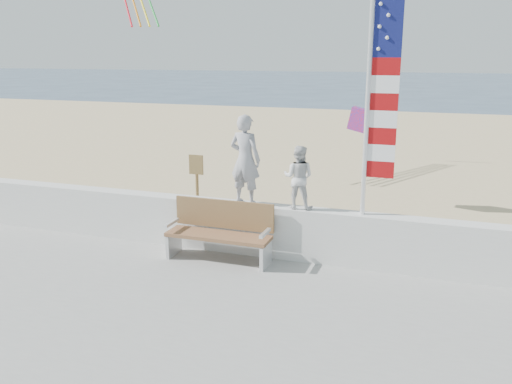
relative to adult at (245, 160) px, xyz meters
The scene contains 9 objects.
ground 2.73m from the adult, 88.10° to the right, with size 220.00×220.00×0.00m, color #2F455E.
sand 7.23m from the adult, 89.46° to the left, with size 90.00×40.00×0.08m, color #C7B184.
seawall 1.23m from the adult, ahead, with size 30.00×0.35×0.90m, color silver.
adult is the anchor object (origin of this frame).
child 0.98m from the adult, ahead, with size 0.52×0.40×1.07m, color silver.
bench 1.28m from the adult, 122.42° to the right, with size 1.80×0.57×1.00m.
flag 2.44m from the adult, ahead, with size 0.50×0.08×3.50m.
parafoil_kite 4.31m from the adult, 68.30° to the left, with size 1.04×0.38×0.70m.
sign 2.58m from the adult, 135.77° to the left, with size 0.32×0.07×1.46m.
Camera 1 is at (3.10, -6.54, 3.60)m, focal length 38.00 mm.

